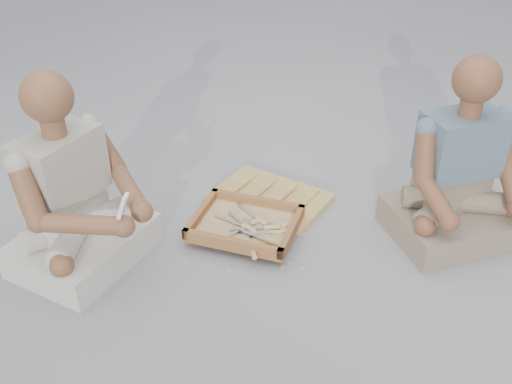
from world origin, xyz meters
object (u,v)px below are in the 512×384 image
at_px(carved_panel, 271,197).
at_px(companion, 458,181).
at_px(craftsman, 75,203).
at_px(tool_tray, 245,224).

bearing_deg(carved_panel, companion, 6.99).
relative_size(carved_panel, craftsman, 0.64).
height_order(carved_panel, craftsman, craftsman).
xyz_separation_m(carved_panel, tool_tray, (0.01, -0.30, 0.04)).
xyz_separation_m(carved_panel, craftsman, (-0.53, -0.73, 0.26)).
relative_size(tool_tray, companion, 0.60).
xyz_separation_m(tool_tray, craftsman, (-0.54, -0.43, 0.22)).
bearing_deg(craftsman, tool_tray, 131.84).
bearing_deg(carved_panel, craftsman, -126.03).
height_order(tool_tray, craftsman, craftsman).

